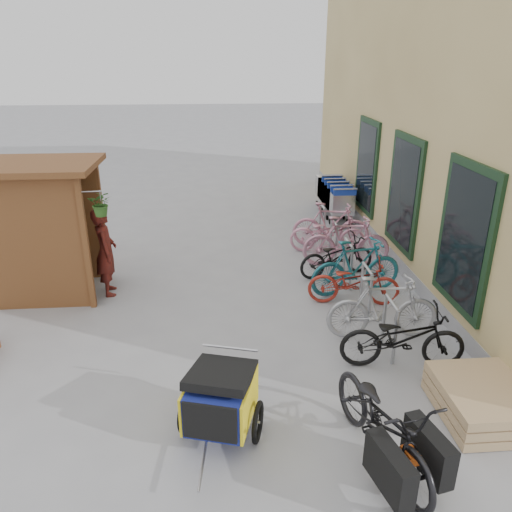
{
  "coord_description": "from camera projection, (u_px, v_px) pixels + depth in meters",
  "views": [
    {
      "loc": [
        -0.1,
        -6.06,
        4.07
      ],
      "look_at": [
        0.5,
        1.5,
        1.0
      ],
      "focal_mm": 35.0,
      "sensor_mm": 36.0,
      "label": 1
    }
  ],
  "objects": [
    {
      "name": "ground",
      "position": [
        230.0,
        361.0,
        7.14
      ],
      "size": [
        80.0,
        80.0,
        0.0
      ],
      "primitive_type": "plane",
      "color": "#99999C"
    },
    {
      "name": "kiosk",
      "position": [
        33.0,
        212.0,
        8.59
      ],
      "size": [
        2.49,
        1.65,
        2.4
      ],
      "color": "brown",
      "rests_on": "ground"
    },
    {
      "name": "bike_rack",
      "position": [
        348.0,
        259.0,
        9.33
      ],
      "size": [
        0.05,
        5.35,
        0.86
      ],
      "color": "#A5A8AD",
      "rests_on": "ground"
    },
    {
      "name": "pallet_stack",
      "position": [
        482.0,
        401.0,
        5.98
      ],
      "size": [
        1.0,
        1.2,
        0.4
      ],
      "color": "tan",
      "rests_on": "ground"
    },
    {
      "name": "shopping_carts",
      "position": [
        334.0,
        194.0,
        13.31
      ],
      "size": [
        0.59,
        2.35,
        1.06
      ],
      "color": "silver",
      "rests_on": "ground"
    },
    {
      "name": "child_trailer",
      "position": [
        221.0,
        397.0,
        5.59
      ],
      "size": [
        1.01,
        1.57,
        0.91
      ],
      "rotation": [
        0.0,
        0.0,
        -0.28
      ],
      "color": "navy",
      "rests_on": "ground"
    },
    {
      "name": "cargo_bike",
      "position": [
        385.0,
        424.0,
        5.19
      ],
      "size": [
        1.07,
        2.0,
        1.0
      ],
      "rotation": [
        0.0,
        0.0,
        0.23
      ],
      "color": "black",
      "rests_on": "ground"
    },
    {
      "name": "person_kiosk",
      "position": [
        106.0,
        252.0,
        8.88
      ],
      "size": [
        0.5,
        0.66,
        1.61
      ],
      "primitive_type": "imported",
      "rotation": [
        0.0,
        0.0,
        1.78
      ],
      "color": "maroon",
      "rests_on": "ground"
    },
    {
      "name": "bike_0",
      "position": [
        403.0,
        338.0,
        6.86
      ],
      "size": [
        1.77,
        0.77,
        0.9
      ],
      "primitive_type": "imported",
      "rotation": [
        0.0,
        0.0,
        1.47
      ],
      "color": "black",
      "rests_on": "ground"
    },
    {
      "name": "bike_1",
      "position": [
        383.0,
        308.0,
        7.55
      ],
      "size": [
        1.73,
        0.56,
        1.03
      ],
      "primitive_type": "imported",
      "rotation": [
        0.0,
        0.0,
        1.53
      ],
      "color": "#A5A5A9",
      "rests_on": "ground"
    },
    {
      "name": "bike_2",
      "position": [
        354.0,
        282.0,
        8.63
      ],
      "size": [
        1.65,
        0.8,
        0.83
      ],
      "primitive_type": "imported",
      "rotation": [
        0.0,
        0.0,
        1.41
      ],
      "color": "maroon",
      "rests_on": "ground"
    },
    {
      "name": "bike_3",
      "position": [
        356.0,
        267.0,
        8.97
      ],
      "size": [
        1.8,
        0.8,
        1.04
      ],
      "primitive_type": "imported",
      "rotation": [
        0.0,
        0.0,
        1.76
      ],
      "color": "#1D6674",
      "rests_on": "ground"
    },
    {
      "name": "bike_4",
      "position": [
        337.0,
        256.0,
        9.75
      ],
      "size": [
        1.65,
        0.93,
        0.82
      ],
      "primitive_type": "imported",
      "rotation": [
        0.0,
        0.0,
        1.83
      ],
      "color": "black",
      "rests_on": "ground"
    },
    {
      "name": "bike_5",
      "position": [
        346.0,
        242.0,
        10.15
      ],
      "size": [
        1.81,
        0.64,
        1.07
      ],
      "primitive_type": "imported",
      "rotation": [
        0.0,
        0.0,
        1.49
      ],
      "color": "#C9829B",
      "rests_on": "ground"
    },
    {
      "name": "bike_6",
      "position": [
        328.0,
        233.0,
        10.92
      ],
      "size": [
        1.71,
        0.79,
        0.87
      ],
      "primitive_type": "imported",
      "rotation": [
        0.0,
        0.0,
        1.44
      ],
      "color": "#C9829B",
      "rests_on": "ground"
    },
    {
      "name": "bike_7",
      "position": [
        331.0,
        225.0,
        11.19
      ],
      "size": [
        1.78,
        0.82,
        1.03
      ],
      "primitive_type": "imported",
      "rotation": [
        0.0,
        0.0,
        1.37
      ],
      "color": "#C9829B",
      "rests_on": "ground"
    }
  ]
}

